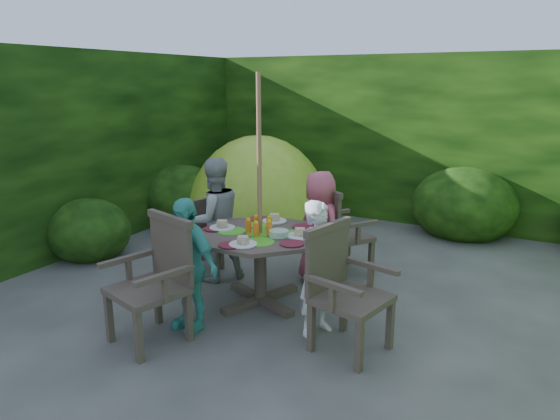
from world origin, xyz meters
The scene contains 13 objects.
ground centered at (0.00, 0.00, 0.00)m, with size 60.00×60.00×0.00m, color #46433F.
hedge_enclosure centered at (0.00, 1.33, 1.25)m, with size 9.00×9.00×2.50m.
patio_table centered at (-0.76, 0.04, 0.61)m, with size 1.60×1.60×0.86m.
parasol_pole centered at (-0.77, 0.04, 1.10)m, with size 0.04×0.04×2.20m, color brown.
garden_chair_right centered at (0.25, -0.37, 0.52)m, with size 0.64×0.69×0.98m.
garden_chair_left centered at (-1.79, 0.44, 0.45)m, with size 0.58×0.62×0.84m.
garden_chair_back centered at (-0.39, 1.07, 0.52)m, with size 0.77×0.75×0.97m.
garden_chair_front centered at (-1.17, -0.97, 0.54)m, with size 0.72×0.68×1.01m.
child_right centered at (-0.02, -0.25, 0.59)m, with size 0.43×0.28×1.18m, color white.
child_left centered at (-1.51, 0.33, 0.67)m, with size 0.65×0.51×1.34m, color #A6A6A1.
child_back centered at (-0.48, 0.79, 0.61)m, with size 0.60×0.39×1.22m, color #D1566A.
child_front centered at (-1.06, -0.71, 0.59)m, with size 0.69×0.29×1.18m, color #52C1B2.
dome_tent centered at (-2.18, 2.34, 0.00)m, with size 2.39×2.39×2.71m.
Camera 1 is at (1.58, -3.86, 2.13)m, focal length 32.00 mm.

